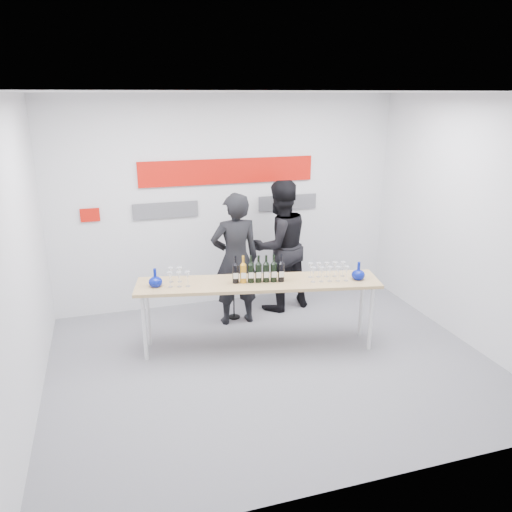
% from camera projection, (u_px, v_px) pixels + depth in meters
% --- Properties ---
extents(ground, '(5.00, 5.00, 0.00)m').
position_uv_depth(ground, '(272.00, 363.00, 5.80)').
color(ground, slate).
rests_on(ground, ground).
extents(back_wall, '(5.00, 0.04, 3.00)m').
position_uv_depth(back_wall, '(228.00, 202.00, 7.16)').
color(back_wall, silver).
rests_on(back_wall, ground).
extents(signage, '(3.38, 0.02, 0.79)m').
position_uv_depth(signage, '(225.00, 182.00, 7.02)').
color(signage, red).
rests_on(signage, back_wall).
extents(tasting_table, '(2.93, 1.13, 0.86)m').
position_uv_depth(tasting_table, '(258.00, 287.00, 5.93)').
color(tasting_table, tan).
rests_on(tasting_table, ground).
extents(wine_bottles, '(0.62, 0.19, 0.33)m').
position_uv_depth(wine_bottles, '(259.00, 269.00, 5.85)').
color(wine_bottles, black).
rests_on(wine_bottles, tasting_table).
extents(decanter_left, '(0.16, 0.16, 0.21)m').
position_uv_depth(decanter_left, '(155.00, 278.00, 5.73)').
color(decanter_left, '#071587').
rests_on(decanter_left, tasting_table).
extents(decanter_right, '(0.16, 0.16, 0.21)m').
position_uv_depth(decanter_right, '(358.00, 271.00, 5.96)').
color(decanter_right, '#071587').
rests_on(decanter_right, tasting_table).
extents(glasses_left, '(0.26, 0.26, 0.18)m').
position_uv_depth(glasses_left, '(177.00, 277.00, 5.78)').
color(glasses_left, silver).
rests_on(glasses_left, tasting_table).
extents(glasses_right, '(0.49, 0.30, 0.18)m').
position_uv_depth(glasses_right, '(328.00, 272.00, 5.96)').
color(glasses_right, silver).
rests_on(glasses_right, tasting_table).
extents(presenter_left, '(0.66, 0.44, 1.79)m').
position_uv_depth(presenter_left, '(235.00, 260.00, 6.59)').
color(presenter_left, black).
rests_on(presenter_left, ground).
extents(presenter_right, '(1.05, 0.90, 1.87)m').
position_uv_depth(presenter_right, '(279.00, 246.00, 7.05)').
color(presenter_right, black).
rests_on(presenter_right, ground).
extents(mic_stand, '(0.17, 0.17, 1.42)m').
position_uv_depth(mic_stand, '(234.00, 289.00, 6.85)').
color(mic_stand, black).
rests_on(mic_stand, ground).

